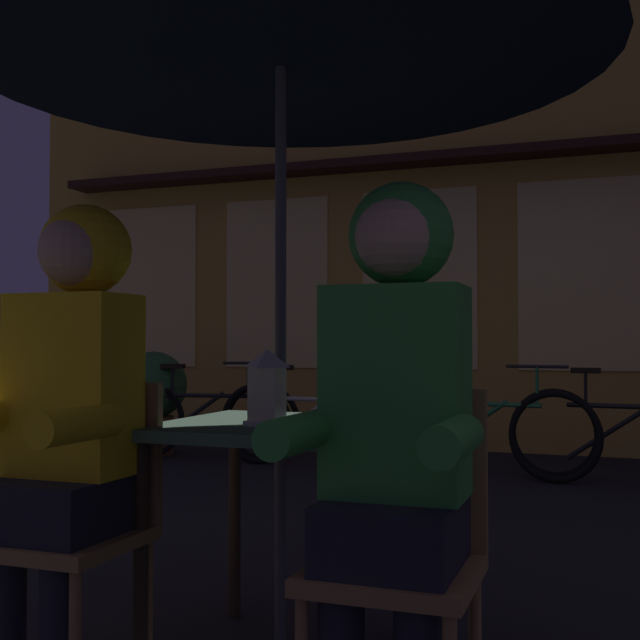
{
  "coord_description": "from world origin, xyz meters",
  "views": [
    {
      "loc": [
        0.98,
        -2.34,
        0.99
      ],
      "look_at": [
        0.0,
        0.37,
        1.07
      ],
      "focal_mm": 44.97,
      "sensor_mm": 36.0,
      "label": 1
    }
  ],
  "objects": [
    {
      "name": "shopfront_building",
      "position": [
        0.02,
        5.4,
        3.09
      ],
      "size": [
        10.0,
        0.93,
        6.2
      ],
      "color": "gold",
      "rests_on": "ground_plane"
    },
    {
      "name": "bicycle_nearest",
      "position": [
        -2.3,
        3.79,
        0.35
      ],
      "size": [
        1.67,
        0.32,
        0.84
      ],
      "color": "black",
      "rests_on": "ground_plane"
    },
    {
      "name": "cafe_table",
      "position": [
        0.0,
        0.0,
        0.64
      ],
      "size": [
        0.72,
        0.72,
        0.74
      ],
      "color": "#42664C",
      "rests_on": "ground_plane"
    },
    {
      "name": "chair_right",
      "position": [
        0.48,
        -0.37,
        0.49
      ],
      "size": [
        0.4,
        0.4,
        0.87
      ],
      "color": "olive",
      "rests_on": "ground_plane"
    },
    {
      "name": "potted_plant",
      "position": [
        -2.87,
        3.89,
        0.54
      ],
      "size": [
        0.6,
        0.6,
        0.92
      ],
      "color": "brown",
      "rests_on": "ground_plane"
    },
    {
      "name": "bicycle_fourth",
      "position": [
        1.09,
        3.73,
        0.35
      ],
      "size": [
        1.68,
        0.22,
        0.84
      ],
      "color": "black",
      "rests_on": "ground_plane"
    },
    {
      "name": "bicycle_third",
      "position": [
        0.1,
        3.64,
        0.35
      ],
      "size": [
        1.68,
        0.23,
        0.84
      ],
      "color": "black",
      "rests_on": "ground_plane"
    },
    {
      "name": "chair_left",
      "position": [
        -0.48,
        -0.37,
        0.49
      ],
      "size": [
        0.4,
        0.4,
        0.87
      ],
      "color": "olive",
      "rests_on": "ground_plane"
    },
    {
      "name": "person_left_hooded",
      "position": [
        -0.48,
        -0.43,
        0.85
      ],
      "size": [
        0.45,
        0.56,
        1.4
      ],
      "color": "black",
      "rests_on": "ground_plane"
    },
    {
      "name": "bicycle_second",
      "position": [
        -1.26,
        3.67,
        0.35
      ],
      "size": [
        1.68,
        0.15,
        0.84
      ],
      "color": "black",
      "rests_on": "ground_plane"
    },
    {
      "name": "person_right_hooded",
      "position": [
        0.48,
        -0.43,
        0.85
      ],
      "size": [
        0.45,
        0.56,
        1.4
      ],
      "color": "black",
      "rests_on": "ground_plane"
    },
    {
      "name": "lantern",
      "position": [
        -0.0,
        -0.1,
        0.86
      ],
      "size": [
        0.11,
        0.11,
        0.23
      ],
      "color": "white",
      "rests_on": "cafe_table"
    },
    {
      "name": "patio_umbrella",
      "position": [
        0.0,
        0.0,
        2.06
      ],
      "size": [
        2.1,
        2.1,
        2.31
      ],
      "color": "#4C4C51",
      "rests_on": "ground_plane"
    }
  ]
}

